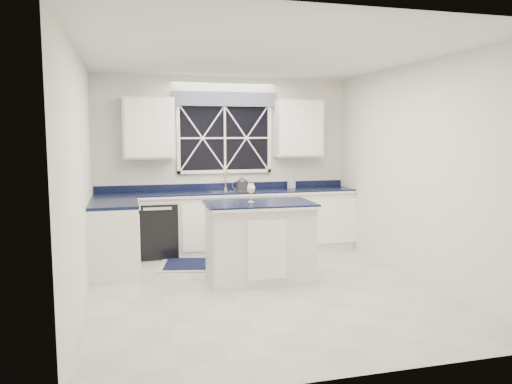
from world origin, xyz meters
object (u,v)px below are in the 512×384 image
object	(u,v)px
faucet	(226,180)
island	(259,241)
wine_glass	(251,189)
dishwasher	(157,229)
soap_bottle	(291,182)
kettle	(242,184)

from	to	relation	value
faucet	island	distance (m)	1.89
faucet	wine_glass	world-z (taller)	faucet
dishwasher	island	xyz separation A→B (m)	(1.15, -1.60, 0.08)
island	faucet	bearing A→B (deg)	93.13
soap_bottle	dishwasher	bearing A→B (deg)	-175.78
dishwasher	faucet	xyz separation A→B (m)	(1.10, 0.19, 0.69)
island	wine_glass	world-z (taller)	wine_glass
kettle	island	bearing A→B (deg)	-98.99
dishwasher	faucet	bearing A→B (deg)	10.02
dishwasher	soap_bottle	size ratio (longest dim) A/B	3.90
dishwasher	wine_glass	size ratio (longest dim) A/B	3.49
faucet	kettle	size ratio (longest dim) A/B	0.97
kettle	dishwasher	bearing A→B (deg)	175.52
faucet	wine_glass	xyz separation A→B (m)	(-0.04, -1.75, 0.04)
soap_bottle	wine_glass	bearing A→B (deg)	-123.07
island	wine_glass	distance (m)	0.66
faucet	island	world-z (taller)	faucet
island	kettle	bearing A→B (deg)	85.93
kettle	wine_glass	bearing A→B (deg)	-102.70
dishwasher	wine_glass	xyz separation A→B (m)	(1.06, -1.56, 0.73)
wine_glass	soap_bottle	distance (m)	2.05
dishwasher	soap_bottle	world-z (taller)	soap_bottle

